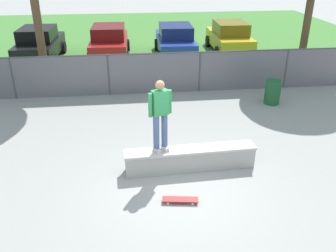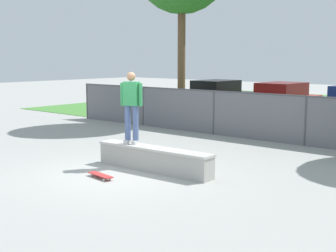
{
  "view_description": "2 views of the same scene",
  "coord_description": "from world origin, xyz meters",
  "px_view_note": "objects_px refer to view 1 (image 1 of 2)",
  "views": [
    {
      "loc": [
        -1.02,
        -6.9,
        5.06
      ],
      "look_at": [
        -0.08,
        1.26,
        1.05
      ],
      "focal_mm": 38.53,
      "sensor_mm": 36.0,
      "label": 1
    },
    {
      "loc": [
        8.31,
        -7.73,
        2.79
      ],
      "look_at": [
        0.81,
        0.95,
        1.15
      ],
      "focal_mm": 51.65,
      "sensor_mm": 36.0,
      "label": 2
    }
  ],
  "objects_px": {
    "concrete_ledge": "(190,159)",
    "car_blue": "(175,41)",
    "car_yellow": "(229,37)",
    "trash_bin": "(273,92)",
    "skateboarder": "(160,113)",
    "car_red": "(109,41)",
    "skateboard": "(180,200)",
    "car_black": "(39,44)"
  },
  "relations": [
    {
      "from": "skateboard",
      "to": "car_black",
      "type": "distance_m",
      "value": 13.49
    },
    {
      "from": "concrete_ledge",
      "to": "skateboarder",
      "type": "distance_m",
      "value": 1.51
    },
    {
      "from": "car_blue",
      "to": "trash_bin",
      "type": "height_order",
      "value": "car_blue"
    },
    {
      "from": "concrete_ledge",
      "to": "car_red",
      "type": "bearing_deg",
      "value": 101.91
    },
    {
      "from": "car_blue",
      "to": "car_yellow",
      "type": "relative_size",
      "value": 1.0
    },
    {
      "from": "skateboarder",
      "to": "car_black",
      "type": "height_order",
      "value": "skateboarder"
    },
    {
      "from": "concrete_ledge",
      "to": "car_blue",
      "type": "height_order",
      "value": "car_blue"
    },
    {
      "from": "concrete_ledge",
      "to": "car_blue",
      "type": "bearing_deg",
      "value": 84.36
    },
    {
      "from": "trash_bin",
      "to": "concrete_ledge",
      "type": "bearing_deg",
      "value": -132.75
    },
    {
      "from": "concrete_ledge",
      "to": "skateboard",
      "type": "xyz_separation_m",
      "value": [
        -0.45,
        -1.34,
        -0.23
      ]
    },
    {
      "from": "car_red",
      "to": "concrete_ledge",
      "type": "bearing_deg",
      "value": -78.09
    },
    {
      "from": "skateboard",
      "to": "car_black",
      "type": "height_order",
      "value": "car_black"
    },
    {
      "from": "car_blue",
      "to": "car_yellow",
      "type": "distance_m",
      "value": 3.09
    },
    {
      "from": "trash_bin",
      "to": "skateboard",
      "type": "bearing_deg",
      "value": -127.86
    },
    {
      "from": "car_red",
      "to": "trash_bin",
      "type": "bearing_deg",
      "value": -49.45
    },
    {
      "from": "skateboarder",
      "to": "car_yellow",
      "type": "xyz_separation_m",
      "value": [
        4.88,
        11.46,
        -0.76
      ]
    },
    {
      "from": "trash_bin",
      "to": "skateboarder",
      "type": "bearing_deg",
      "value": -138.0
    },
    {
      "from": "car_yellow",
      "to": "concrete_ledge",
      "type": "bearing_deg",
      "value": -109.78
    },
    {
      "from": "concrete_ledge",
      "to": "skateboard",
      "type": "height_order",
      "value": "concrete_ledge"
    },
    {
      "from": "car_black",
      "to": "car_yellow",
      "type": "bearing_deg",
      "value": 2.57
    },
    {
      "from": "car_red",
      "to": "car_blue",
      "type": "distance_m",
      "value": 3.43
    },
    {
      "from": "trash_bin",
      "to": "car_red",
      "type": "bearing_deg",
      "value": 130.55
    },
    {
      "from": "concrete_ledge",
      "to": "car_black",
      "type": "xyz_separation_m",
      "value": [
        -5.83,
        11.01,
        0.54
      ]
    },
    {
      "from": "car_black",
      "to": "car_blue",
      "type": "bearing_deg",
      "value": -0.57
    },
    {
      "from": "car_black",
      "to": "car_red",
      "type": "height_order",
      "value": "same"
    },
    {
      "from": "concrete_ledge",
      "to": "car_blue",
      "type": "distance_m",
      "value": 11.01
    },
    {
      "from": "car_yellow",
      "to": "trash_bin",
      "type": "height_order",
      "value": "car_yellow"
    },
    {
      "from": "car_yellow",
      "to": "trash_bin",
      "type": "xyz_separation_m",
      "value": [
        -0.4,
        -7.43,
        -0.4
      ]
    },
    {
      "from": "skateboarder",
      "to": "concrete_ledge",
      "type": "bearing_deg",
      "value": 0.23
    },
    {
      "from": "concrete_ledge",
      "to": "car_black",
      "type": "relative_size",
      "value": 0.79
    },
    {
      "from": "car_yellow",
      "to": "skateboard",
      "type": "bearing_deg",
      "value": -109.65
    },
    {
      "from": "concrete_ledge",
      "to": "car_yellow",
      "type": "distance_m",
      "value": 12.19
    },
    {
      "from": "skateboard",
      "to": "car_black",
      "type": "bearing_deg",
      "value": 113.56
    },
    {
      "from": "skateboard",
      "to": "car_black",
      "type": "xyz_separation_m",
      "value": [
        -5.39,
        12.35,
        0.77
      ]
    },
    {
      "from": "car_black",
      "to": "skateboarder",
      "type": "bearing_deg",
      "value": -65.24
    },
    {
      "from": "concrete_ledge",
      "to": "car_yellow",
      "type": "bearing_deg",
      "value": 70.22
    },
    {
      "from": "car_red",
      "to": "car_blue",
      "type": "xyz_separation_m",
      "value": [
        3.42,
        -0.18,
        0.0
      ]
    },
    {
      "from": "skateboard",
      "to": "trash_bin",
      "type": "relative_size",
      "value": 0.94
    },
    {
      "from": "skateboard",
      "to": "car_blue",
      "type": "xyz_separation_m",
      "value": [
        1.53,
        12.28,
        0.77
      ]
    },
    {
      "from": "car_blue",
      "to": "car_yellow",
      "type": "height_order",
      "value": "same"
    },
    {
      "from": "skateboarder",
      "to": "car_red",
      "type": "height_order",
      "value": "skateboarder"
    },
    {
      "from": "concrete_ledge",
      "to": "skateboarder",
      "type": "relative_size",
      "value": 1.84
    }
  ]
}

